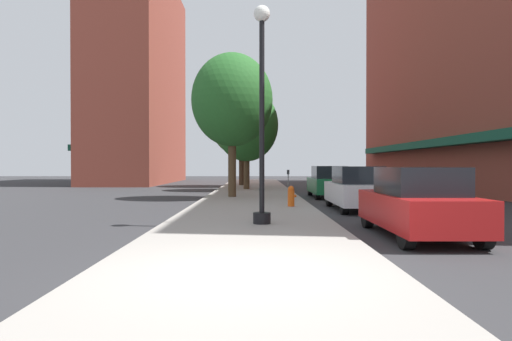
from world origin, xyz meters
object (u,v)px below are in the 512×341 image
at_px(lamppost, 264,110).
at_px(parking_meter_near, 290,178).
at_px(tree_near, 244,120).
at_px(car_red, 420,203).
at_px(tree_mid, 234,100).
at_px(car_white, 359,189).
at_px(tree_far, 249,125).
at_px(fire_hydrant, 293,196).
at_px(car_green, 331,182).

xyz_separation_m(lamppost, parking_meter_near, (1.71, 14.03, -2.25)).
relative_size(parking_meter_near, tree_near, 0.16).
relative_size(parking_meter_near, car_red, 0.30).
bearing_deg(tree_mid, car_white, -48.32).
bearing_deg(tree_far, lamppost, -87.47).
relative_size(fire_hydrant, tree_near, 0.10).
bearing_deg(tree_far, car_red, -77.11).
xyz_separation_m(tree_near, tree_mid, (-0.05, -13.04, -0.31)).
bearing_deg(tree_far, parking_meter_near, -56.74).
distance_m(lamppost, tree_near, 23.66).
relative_size(lamppost, tree_near, 0.73).
xyz_separation_m(fire_hydrant, car_red, (2.46, -6.73, 0.29)).
distance_m(tree_near, tree_mid, 13.04).
distance_m(car_red, car_green, 13.19).
bearing_deg(tree_mid, parking_meter_near, 49.03).
bearing_deg(car_white, tree_near, 106.72).
bearing_deg(car_red, parking_meter_near, 96.77).
bearing_deg(car_green, lamppost, -106.57).
xyz_separation_m(lamppost, car_red, (3.66, -1.58, -2.39)).
height_order(parking_meter_near, car_white, car_white).
bearing_deg(car_white, tree_far, 110.74).
bearing_deg(parking_meter_near, car_green, -51.27).
height_order(tree_near, tree_mid, tree_near).
height_order(tree_near, car_green, tree_near).
height_order(lamppost, parking_meter_near, lamppost).
relative_size(tree_mid, car_white, 1.68).
bearing_deg(lamppost, parking_meter_near, 83.06).
bearing_deg(parking_meter_near, car_white, -77.99).
height_order(tree_mid, car_green, tree_mid).
distance_m(fire_hydrant, car_red, 7.18).
bearing_deg(lamppost, tree_near, 93.18).
height_order(parking_meter_near, car_red, car_red).
height_order(fire_hydrant, tree_far, tree_far).
height_order(lamppost, tree_mid, tree_mid).
distance_m(parking_meter_near, tree_mid, 6.16).
height_order(fire_hydrant, tree_mid, tree_mid).
bearing_deg(car_green, fire_hydrant, -109.97).
xyz_separation_m(fire_hydrant, tree_near, (-2.50, 18.39, 4.75)).
bearing_deg(car_green, tree_near, 113.51).
bearing_deg(car_white, lamppost, -125.10).
bearing_deg(car_white, tree_mid, 133.50).
relative_size(parking_meter_near, tree_mid, 0.18).
relative_size(lamppost, fire_hydrant, 7.47).
relative_size(fire_hydrant, tree_far, 0.12).
bearing_deg(tree_mid, car_red, -67.46).
xyz_separation_m(parking_meter_near, tree_mid, (-3.07, -3.53, 4.01)).
xyz_separation_m(tree_far, car_red, (4.44, -19.42, -3.55)).
xyz_separation_m(tree_mid, car_white, (5.02, -5.63, -4.15)).
distance_m(tree_mid, car_green, 6.61).
xyz_separation_m(tree_near, car_white, (4.97, -18.67, -4.46)).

